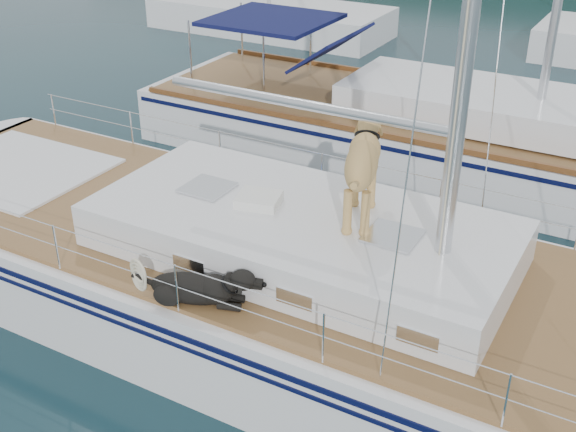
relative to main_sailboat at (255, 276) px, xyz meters
The scene contains 4 objects.
ground 0.69m from the main_sailboat, behind, with size 120.00×120.00×0.00m, color black.
main_sailboat is the anchor object (origin of this frame).
neighbor_sailboat 6.12m from the main_sailboat, 90.21° to the left, with size 11.00×3.50×13.30m.
bg_boat_west 16.18m from the main_sailboat, 120.07° to the left, with size 8.00×3.00×11.65m.
Camera 1 is at (4.49, -6.88, 5.94)m, focal length 45.00 mm.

